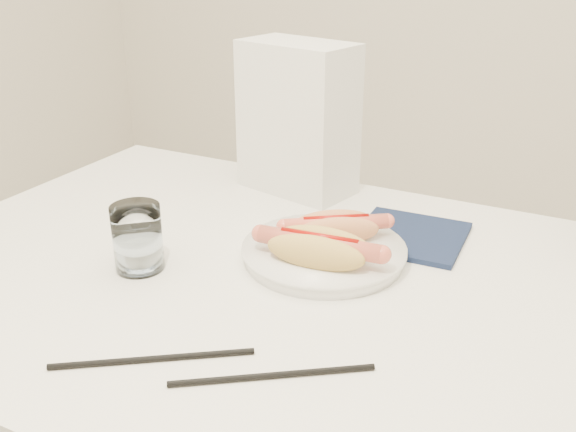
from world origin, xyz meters
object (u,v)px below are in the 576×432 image
at_px(table, 289,314).
at_px(water_glass, 137,238).
at_px(plate, 324,254).
at_px(hotdog_left, 336,228).
at_px(napkin_box, 298,118).
at_px(hotdog_right, 319,249).

bearing_deg(table, water_glass, -160.76).
distance_m(plate, hotdog_left, 0.05).
bearing_deg(napkin_box, water_glass, -85.79).
height_order(table, hotdog_right, hotdog_right).
distance_m(hotdog_left, napkin_box, 0.29).
bearing_deg(table, plate, 73.82).
bearing_deg(water_glass, plate, 32.52).
height_order(hotdog_right, water_glass, water_glass).
height_order(plate, hotdog_right, hotdog_right).
bearing_deg(water_glass, napkin_box, 81.11).
distance_m(table, water_glass, 0.25).
bearing_deg(hotdog_right, plate, 100.05).
distance_m(hotdog_left, hotdog_right, 0.08).
distance_m(table, napkin_box, 0.40).
bearing_deg(napkin_box, table, -52.48).
height_order(hotdog_left, hotdog_right, hotdog_right).
height_order(hotdog_left, water_glass, water_glass).
height_order(table, plate, plate).
relative_size(hotdog_right, napkin_box, 0.66).
bearing_deg(plate, water_glass, -147.48).
bearing_deg(hotdog_left, table, -137.44).
bearing_deg(water_glass, table, 19.24).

